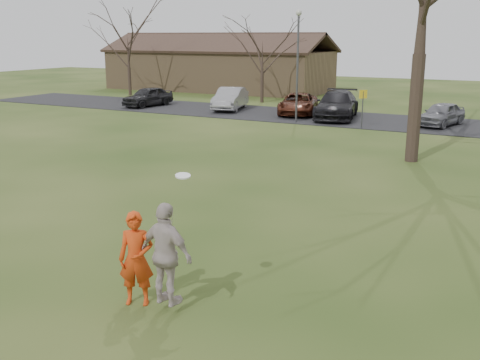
% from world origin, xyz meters
% --- Properties ---
extents(ground, '(120.00, 120.00, 0.00)m').
position_xyz_m(ground, '(0.00, 0.00, 0.00)').
color(ground, '#1E380F').
rests_on(ground, ground).
extents(parking_strip, '(62.00, 6.50, 0.04)m').
position_xyz_m(parking_strip, '(0.00, 25.00, 0.02)').
color(parking_strip, black).
rests_on(parking_strip, ground).
extents(player_defender, '(0.77, 0.66, 1.79)m').
position_xyz_m(player_defender, '(-0.09, 0.04, 0.90)').
color(player_defender, red).
rests_on(player_defender, ground).
extents(car_0, '(2.15, 4.15, 1.35)m').
position_xyz_m(car_0, '(-18.03, 24.46, 0.72)').
color(car_0, black).
rests_on(car_0, parking_strip).
extents(car_1, '(2.60, 4.70, 1.47)m').
position_xyz_m(car_1, '(-11.97, 25.48, 0.77)').
color(car_1, '#939297').
rests_on(car_1, parking_strip).
extents(car_2, '(3.36, 5.14, 1.31)m').
position_xyz_m(car_2, '(-7.07, 25.47, 0.70)').
color(car_2, '#4D2012').
rests_on(car_2, parking_strip).
extents(car_3, '(3.23, 5.83, 1.60)m').
position_xyz_m(car_3, '(-4.37, 24.93, 0.84)').
color(car_3, black).
rests_on(car_3, parking_strip).
extents(car_4, '(2.41, 4.01, 1.28)m').
position_xyz_m(car_4, '(1.66, 24.83, 0.68)').
color(car_4, slate).
rests_on(car_4, parking_strip).
extents(catching_play, '(1.16, 0.68, 2.41)m').
position_xyz_m(catching_play, '(0.60, 0.03, 1.12)').
color(catching_play, '#BAAAA7').
rests_on(catching_play, ground).
extents(building, '(20.60, 8.50, 5.14)m').
position_xyz_m(building, '(-20.00, 38.00, 1.93)').
color(building, '#8C6D4C').
rests_on(building, ground).
extents(lamp_post, '(0.34, 0.34, 6.27)m').
position_xyz_m(lamp_post, '(-6.00, 22.50, 3.97)').
color(lamp_post, '#47474C').
rests_on(lamp_post, ground).
extents(sign_yellow, '(0.35, 0.35, 2.08)m').
position_xyz_m(sign_yellow, '(-2.00, 22.00, 1.45)').
color(sign_yellow, '#47474C').
rests_on(sign_yellow, ground).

